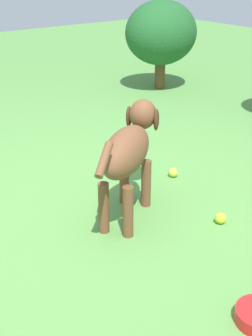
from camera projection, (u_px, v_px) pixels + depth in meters
ground at (82, 216)px, 2.79m from camera, size 14.00×14.00×0.00m
dog at (129, 149)px, 2.64m from camera, size 0.79×0.57×0.62m
tennis_ball_0 at (173, 172)px, 3.26m from camera, size 0.07×0.07×0.07m
tennis_ball_1 at (220, 218)px, 2.69m from camera, size 0.07×0.07×0.07m
shrub_far at (161, 33)px, 5.15m from camera, size 0.82×0.74×0.97m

